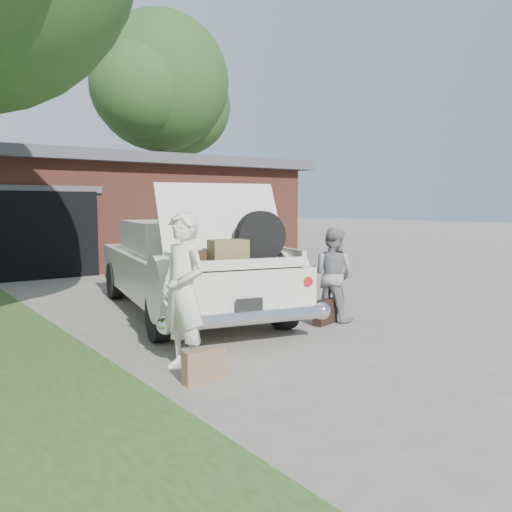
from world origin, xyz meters
TOP-DOWN VIEW (x-y plane):
  - ground at (0.00, 0.00)m, footprint 90.00×90.00m
  - house at (0.98, 11.47)m, footprint 12.80×7.80m
  - tree_right at (6.55, 17.30)m, footprint 7.29×6.34m
  - sedan at (-0.29, 2.24)m, footprint 3.23×5.89m
  - woman_left at (-1.92, -0.69)m, footprint 0.56×0.73m
  - woman_right at (1.28, 0.26)m, footprint 0.79×0.88m
  - suitcase_left at (-1.95, -1.18)m, footprint 0.46×0.16m
  - suitcase_right at (1.01, 0.14)m, footprint 0.53×0.30m

SIDE VIEW (x-z plane):
  - ground at x=0.00m, z-range 0.00..0.00m
  - suitcase_left at x=-1.95m, z-range 0.00..0.36m
  - suitcase_right at x=1.01m, z-range 0.00..0.39m
  - woman_right at x=1.28m, z-range 0.00..1.51m
  - sedan at x=-0.29m, z-range -0.28..1.91m
  - woman_left at x=-1.92m, z-range 0.00..1.80m
  - house at x=0.98m, z-range 0.02..3.32m
  - tree_right at x=6.55m, z-range 1.83..12.46m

